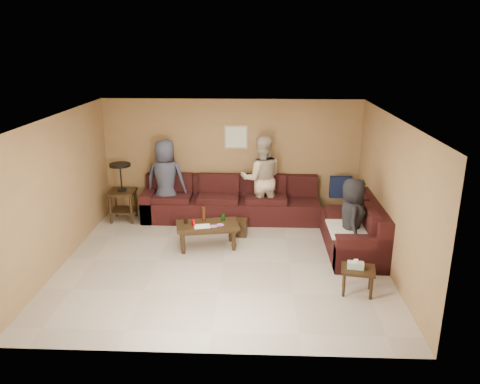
# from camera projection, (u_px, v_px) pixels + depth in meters

# --- Properties ---
(room) EXTENTS (5.60, 5.50, 2.50)m
(room) POSITION_uv_depth(u_px,v_px,m) (222.00, 169.00, 7.59)
(room) COLOR #B3A998
(room) RESTS_ON ground
(sectional_sofa) EXTENTS (4.65, 2.90, 0.97)m
(sectional_sofa) POSITION_uv_depth(u_px,v_px,m) (269.00, 214.00, 9.41)
(sectional_sofa) COLOR #331111
(sectional_sofa) RESTS_ON ground
(coffee_table) EXTENTS (1.21, 0.77, 0.75)m
(coffee_table) POSITION_uv_depth(u_px,v_px,m) (207.00, 227.00, 8.55)
(coffee_table) COLOR #301F10
(coffee_table) RESTS_ON ground
(end_table_left) EXTENTS (0.56, 0.56, 1.24)m
(end_table_left) POSITION_uv_depth(u_px,v_px,m) (122.00, 191.00, 9.80)
(end_table_left) COLOR #301F10
(end_table_left) RESTS_ON ground
(side_table_right) EXTENTS (0.56, 0.48, 0.55)m
(side_table_right) POSITION_uv_depth(u_px,v_px,m) (358.00, 271.00, 7.00)
(side_table_right) COLOR #301F10
(side_table_right) RESTS_ON ground
(waste_bin) EXTENTS (0.29, 0.29, 0.33)m
(waste_bin) POSITION_uv_depth(u_px,v_px,m) (240.00, 228.00, 9.15)
(waste_bin) COLOR #301F10
(waste_bin) RESTS_ON ground
(wall_art) EXTENTS (0.52, 0.04, 0.52)m
(wall_art) POSITION_uv_depth(u_px,v_px,m) (236.00, 137.00, 9.93)
(wall_art) COLOR #9F8163
(wall_art) RESTS_ON ground
(person_left) EXTENTS (0.90, 0.63, 1.74)m
(person_left) POSITION_uv_depth(u_px,v_px,m) (166.00, 180.00, 9.78)
(person_left) COLOR #333747
(person_left) RESTS_ON ground
(person_middle) EXTENTS (0.96, 0.78, 1.82)m
(person_middle) POSITION_uv_depth(u_px,v_px,m) (261.00, 179.00, 9.73)
(person_middle) COLOR #C6B193
(person_middle) RESTS_ON ground
(person_right) EXTENTS (0.54, 0.77, 1.48)m
(person_right) POSITION_uv_depth(u_px,v_px,m) (352.00, 220.00, 7.95)
(person_right) COLOR black
(person_right) RESTS_ON ground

